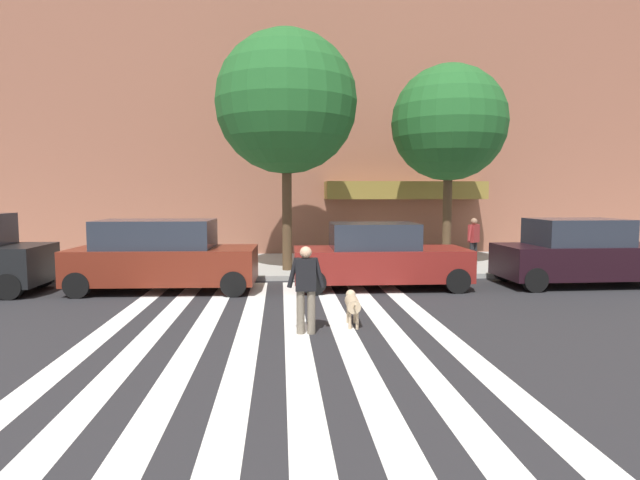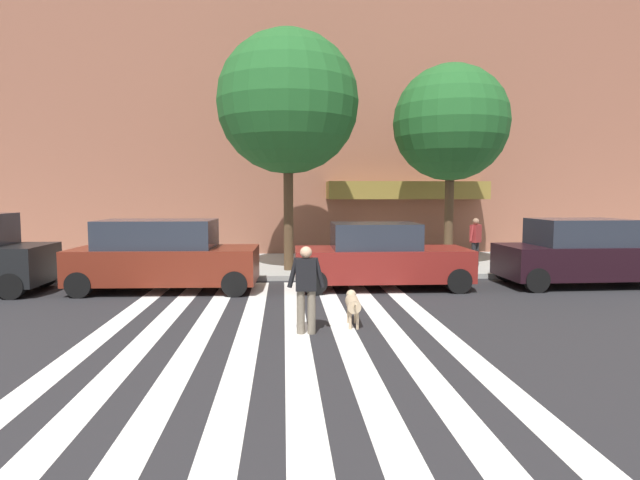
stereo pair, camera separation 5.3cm
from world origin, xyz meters
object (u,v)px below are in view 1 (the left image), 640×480
(dog_on_leash, at_px, (352,303))
(parked_car_behind_first, at_px, (162,256))
(parked_car_fourth_in_line, at_px, (581,254))
(pedestrian_dog_walker, at_px, (306,285))
(street_tree_middle, at_px, (449,123))
(parked_car_third_in_line, at_px, (379,257))
(street_tree_nearest, at_px, (286,103))
(pedestrian_bystander, at_px, (474,239))

(dog_on_leash, bearing_deg, parked_car_behind_first, 138.39)
(parked_car_behind_first, bearing_deg, parked_car_fourth_in_line, -0.01)
(parked_car_behind_first, bearing_deg, pedestrian_dog_walker, -51.80)
(parked_car_fourth_in_line, bearing_deg, street_tree_middle, 130.49)
(parked_car_third_in_line, bearing_deg, street_tree_middle, 47.95)
(parked_car_behind_first, xyz_separation_m, dog_on_leash, (4.57, -4.06, -0.50))
(pedestrian_dog_walker, relative_size, dog_on_leash, 1.49)
(street_tree_nearest, height_order, street_tree_middle, street_tree_nearest)
(street_tree_middle, height_order, pedestrian_bystander, street_tree_middle)
(parked_car_third_in_line, height_order, street_tree_nearest, street_tree_nearest)
(street_tree_middle, bearing_deg, pedestrian_dog_walker, -123.41)
(parked_car_behind_first, xyz_separation_m, parked_car_fourth_in_line, (11.68, -0.00, -0.03))
(street_tree_nearest, bearing_deg, street_tree_middle, 6.84)
(parked_car_behind_first, xyz_separation_m, pedestrian_bystander, (9.70, 3.03, 0.13))
(parked_car_third_in_line, bearing_deg, dog_on_leash, -107.64)
(street_tree_middle, xyz_separation_m, dog_on_leash, (-4.28, -7.37, -4.52))
(pedestrian_bystander, bearing_deg, pedestrian_dog_walker, -128.46)
(street_tree_nearest, distance_m, dog_on_leash, 8.47)
(parked_car_third_in_line, xyz_separation_m, street_tree_middle, (2.99, 3.31, 4.11))
(parked_car_behind_first, relative_size, parked_car_fourth_in_line, 1.04)
(street_tree_middle, relative_size, dog_on_leash, 6.15)
(dog_on_leash, distance_m, pedestrian_bystander, 8.77)
(parked_car_behind_first, distance_m, parked_car_fourth_in_line, 11.68)
(street_tree_nearest, height_order, pedestrian_bystander, street_tree_nearest)
(parked_car_behind_first, relative_size, dog_on_leash, 4.47)
(parked_car_third_in_line, distance_m, dog_on_leash, 4.28)
(parked_car_behind_first, height_order, parked_car_fourth_in_line, parked_car_behind_first)
(street_tree_nearest, distance_m, street_tree_middle, 5.53)
(parked_car_behind_first, relative_size, street_tree_middle, 0.73)
(parked_car_fourth_in_line, distance_m, dog_on_leash, 8.20)
(street_tree_nearest, distance_m, pedestrian_dog_walker, 8.57)
(street_tree_nearest, relative_size, street_tree_middle, 1.12)
(parked_car_third_in_line, relative_size, pedestrian_bystander, 2.91)
(dog_on_leash, relative_size, pedestrian_bystander, 0.67)
(pedestrian_dog_walker, distance_m, pedestrian_bystander, 9.76)
(parked_car_behind_first, bearing_deg, parked_car_third_in_line, -0.01)
(parked_car_third_in_line, relative_size, pedestrian_dog_walker, 2.91)
(parked_car_third_in_line, height_order, pedestrian_bystander, parked_car_third_in_line)
(parked_car_behind_first, height_order, pedestrian_dog_walker, parked_car_behind_first)
(parked_car_third_in_line, bearing_deg, street_tree_nearest, 133.07)
(parked_car_fourth_in_line, relative_size, street_tree_nearest, 0.62)
(parked_car_behind_first, distance_m, pedestrian_bystander, 10.16)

